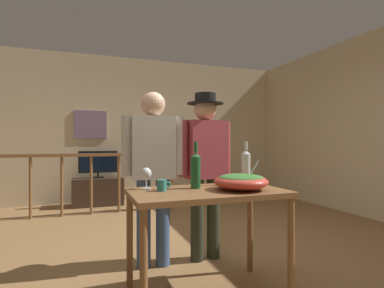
{
  "coord_description": "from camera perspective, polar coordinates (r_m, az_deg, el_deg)",
  "views": [
    {
      "loc": [
        -1.14,
        -2.88,
        1.16
      ],
      "look_at": [
        -0.26,
        -0.42,
        1.15
      ],
      "focal_mm": 28.48,
      "sensor_mm": 36.0,
      "label": 1
    }
  ],
  "objects": [
    {
      "name": "flat_screen_tv",
      "position": [
        5.83,
        -17.18,
        -3.29
      ],
      "size": [
        0.68,
        0.12,
        0.5
      ],
      "color": "black",
      "rests_on": "tv_console"
    },
    {
      "name": "stair_railing",
      "position": [
        5.19,
        -15.88,
        -5.53
      ],
      "size": [
        3.15,
        0.1,
        1.03
      ],
      "color": "brown",
      "rests_on": "ground_plane"
    },
    {
      "name": "wine_bottle_green",
      "position": [
        2.39,
        0.69,
        -4.78
      ],
      "size": [
        0.08,
        0.08,
        0.36
      ],
      "color": "#1E5628",
      "rests_on": "serving_table"
    },
    {
      "name": "wine_glass",
      "position": [
        2.38,
        -8.58,
        -5.65
      ],
      "size": [
        0.08,
        0.08,
        0.16
      ],
      "color": "silver",
      "rests_on": "serving_table"
    },
    {
      "name": "person_standing_right",
      "position": [
        3.03,
        2.49,
        -3.16
      ],
      "size": [
        0.56,
        0.36,
        1.65
      ],
      "rotation": [
        0.0,
        0.0,
        3.24
      ],
      "color": "#2D3323",
      "rests_on": "ground_plane"
    },
    {
      "name": "wine_bottle_clear",
      "position": [
        2.64,
        10.05,
        -4.18
      ],
      "size": [
        0.08,
        0.08,
        0.37
      ],
      "color": "silver",
      "rests_on": "serving_table"
    },
    {
      "name": "back_wall",
      "position": [
        6.31,
        -9.43,
        2.72
      ],
      "size": [
        6.01,
        0.1,
        2.85
      ],
      "primitive_type": "cube",
      "color": "beige",
      "rests_on": "ground_plane"
    },
    {
      "name": "serving_table",
      "position": [
        2.34,
        2.89,
        -11.02
      ],
      "size": [
        1.16,
        0.66,
        0.8
      ],
      "color": "brown",
      "rests_on": "ground_plane"
    },
    {
      "name": "tv_console",
      "position": [
        5.92,
        -17.19,
        -8.5
      ],
      "size": [
        0.9,
        0.4,
        0.5
      ],
      "primitive_type": "cube",
      "color": "#38281E",
      "rests_on": "ground_plane"
    },
    {
      "name": "person_standing_left",
      "position": [
        2.87,
        -7.28,
        -3.59
      ],
      "size": [
        0.58,
        0.26,
        1.63
      ],
      "rotation": [
        0.0,
        0.0,
        3.04
      ],
      "color": "#3D5684",
      "rests_on": "ground_plane"
    },
    {
      "name": "ground_plane",
      "position": [
        3.31,
        1.77,
        -20.2
      ],
      "size": [
        8.62,
        8.62,
        0.0
      ],
      "primitive_type": "plane",
      "color": "olive"
    },
    {
      "name": "mug_teal",
      "position": [
        2.28,
        -5.62,
        -7.7
      ],
      "size": [
        0.11,
        0.07,
        0.08
      ],
      "color": "teal",
      "rests_on": "serving_table"
    },
    {
      "name": "salad_bowl",
      "position": [
        2.35,
        9.16,
        -6.82
      ],
      "size": [
        0.41,
        0.41,
        0.22
      ],
      "color": "#CC3D2D",
      "rests_on": "serving_table"
    },
    {
      "name": "framed_picture",
      "position": [
        6.15,
        -18.46,
        3.49
      ],
      "size": [
        0.6,
        0.03,
        0.53
      ],
      "primitive_type": "cube",
      "color": "gray"
    },
    {
      "name": "side_wall_right",
      "position": [
        5.68,
        27.08,
        2.95
      ],
      "size": [
        0.1,
        4.97,
        2.85
      ],
      "primitive_type": "cube",
      "color": "beige",
      "rests_on": "ground_plane"
    }
  ]
}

